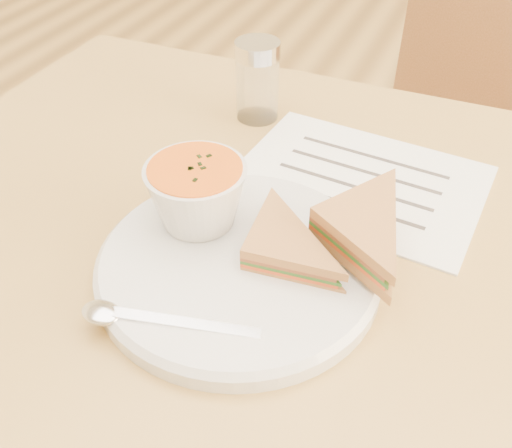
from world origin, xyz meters
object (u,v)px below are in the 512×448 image
at_px(condiment_shaker, 257,81).
at_px(plate, 239,266).
at_px(dining_table, 283,407).
at_px(soup_bowl, 197,198).
at_px(chair_far, 423,179).

bearing_deg(condiment_shaker, plate, -70.50).
bearing_deg(condiment_shaker, dining_table, -56.87).
relative_size(soup_bowl, condiment_shaker, 0.95).
bearing_deg(dining_table, soup_bowl, -143.33).
relative_size(chair_far, plate, 3.15).
height_order(plate, soup_bowl, soup_bowl).
height_order(dining_table, plate, plate).
distance_m(soup_bowl, condiment_shaker, 0.26).
xyz_separation_m(soup_bowl, condiment_shaker, (-0.04, 0.26, 0.00)).
bearing_deg(dining_table, plate, -103.91).
xyz_separation_m(dining_table, condiment_shaker, (-0.13, 0.19, 0.43)).
distance_m(dining_table, condiment_shaker, 0.49).
height_order(plate, condiment_shaker, condiment_shaker).
bearing_deg(plate, soup_bowl, 151.24).
bearing_deg(condiment_shaker, soup_bowl, -80.69).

